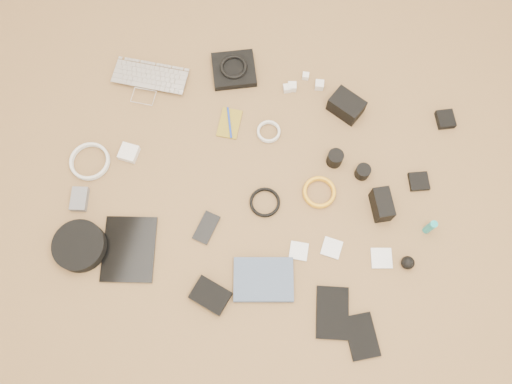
% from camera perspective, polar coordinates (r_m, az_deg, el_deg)
% --- Properties ---
extents(laptop, '(0.31, 0.22, 0.02)m').
position_cam_1_polar(laptop, '(2.12, -12.28, 11.77)').
color(laptop, silver).
rests_on(laptop, ground).
extents(headphone_pouch, '(0.22, 0.21, 0.03)m').
position_cam_1_polar(headphone_pouch, '(2.11, -2.54, 13.78)').
color(headphone_pouch, black).
rests_on(headphone_pouch, ground).
extents(headphones, '(0.13, 0.13, 0.01)m').
position_cam_1_polar(headphones, '(2.09, -2.57, 14.10)').
color(headphones, black).
rests_on(headphones, headphone_pouch).
extents(charger_a, '(0.04, 0.04, 0.03)m').
position_cam_1_polar(charger_a, '(2.07, 3.57, 11.74)').
color(charger_a, silver).
rests_on(charger_a, ground).
extents(charger_b, '(0.04, 0.04, 0.03)m').
position_cam_1_polar(charger_b, '(2.09, 7.26, 12.04)').
color(charger_b, silver).
rests_on(charger_b, ground).
extents(charger_c, '(0.03, 0.03, 0.02)m').
position_cam_1_polar(charger_c, '(2.11, 5.69, 13.06)').
color(charger_c, silver).
rests_on(charger_c, ground).
extents(charger_d, '(0.04, 0.04, 0.03)m').
position_cam_1_polar(charger_d, '(2.07, 4.15, 11.91)').
color(charger_d, silver).
rests_on(charger_d, ground).
extents(dslr_camera, '(0.15, 0.13, 0.07)m').
position_cam_1_polar(dslr_camera, '(2.03, 10.28, 9.67)').
color(dslr_camera, black).
rests_on(dslr_camera, ground).
extents(lens_pouch, '(0.09, 0.09, 0.03)m').
position_cam_1_polar(lens_pouch, '(2.14, 20.82, 7.77)').
color(lens_pouch, black).
rests_on(lens_pouch, ground).
extents(notebook_olive, '(0.09, 0.13, 0.01)m').
position_cam_1_polar(notebook_olive, '(2.01, -3.04, 7.84)').
color(notebook_olive, olive).
rests_on(notebook_olive, ground).
extents(pen_blue, '(0.05, 0.13, 0.01)m').
position_cam_1_polar(pen_blue, '(2.00, -3.05, 7.94)').
color(pen_blue, '#1633B4').
rests_on(pen_blue, notebook_olive).
extents(cable_white_a, '(0.11, 0.11, 0.01)m').
position_cam_1_polar(cable_white_a, '(1.99, 1.45, 6.85)').
color(cable_white_a, silver).
rests_on(cable_white_a, ground).
extents(lens_a, '(0.08, 0.08, 0.06)m').
position_cam_1_polar(lens_a, '(1.94, 9.01, 3.82)').
color(lens_a, black).
rests_on(lens_a, ground).
extents(lens_b, '(0.07, 0.07, 0.05)m').
position_cam_1_polar(lens_b, '(1.94, 12.09, 2.27)').
color(lens_b, black).
rests_on(lens_b, ground).
extents(card_reader, '(0.09, 0.09, 0.02)m').
position_cam_1_polar(card_reader, '(2.00, 18.11, 1.16)').
color(card_reader, black).
rests_on(card_reader, ground).
extents(power_brick, '(0.07, 0.07, 0.03)m').
position_cam_1_polar(power_brick, '(2.00, -14.33, 4.36)').
color(power_brick, silver).
rests_on(power_brick, ground).
extents(cable_white_b, '(0.19, 0.19, 0.01)m').
position_cam_1_polar(cable_white_b, '(2.04, -18.41, 3.28)').
color(cable_white_b, silver).
rests_on(cable_white_b, ground).
extents(cable_black, '(0.13, 0.13, 0.01)m').
position_cam_1_polar(cable_black, '(1.88, 1.02, -1.23)').
color(cable_black, black).
rests_on(cable_black, ground).
extents(cable_yellow, '(0.16, 0.16, 0.01)m').
position_cam_1_polar(cable_yellow, '(1.91, 7.21, -0.09)').
color(cable_yellow, gold).
rests_on(cable_yellow, ground).
extents(flash, '(0.10, 0.13, 0.08)m').
position_cam_1_polar(flash, '(1.90, 14.18, -1.41)').
color(flash, black).
rests_on(flash, ground).
extents(lens_cleaner, '(0.03, 0.03, 0.09)m').
position_cam_1_polar(lens_cleaner, '(1.92, 19.26, -3.80)').
color(lens_cleaner, teal).
rests_on(lens_cleaner, ground).
extents(battery_charger, '(0.08, 0.10, 0.03)m').
position_cam_1_polar(battery_charger, '(1.99, -19.53, -0.76)').
color(battery_charger, slate).
rests_on(battery_charger, ground).
extents(tablet, '(0.24, 0.28, 0.01)m').
position_cam_1_polar(tablet, '(1.90, -14.30, -6.34)').
color(tablet, black).
rests_on(tablet, ground).
extents(phone, '(0.08, 0.13, 0.01)m').
position_cam_1_polar(phone, '(1.87, -5.68, -4.08)').
color(phone, black).
rests_on(phone, ground).
extents(filter_case_left, '(0.07, 0.07, 0.01)m').
position_cam_1_polar(filter_case_left, '(1.84, 4.91, -6.73)').
color(filter_case_left, silver).
rests_on(filter_case_left, ground).
extents(filter_case_mid, '(0.07, 0.07, 0.01)m').
position_cam_1_polar(filter_case_mid, '(1.86, 8.63, -6.34)').
color(filter_case_mid, silver).
rests_on(filter_case_mid, ground).
extents(filter_case_right, '(0.09, 0.09, 0.01)m').
position_cam_1_polar(filter_case_right, '(1.89, 14.14, -7.35)').
color(filter_case_right, silver).
rests_on(filter_case_right, ground).
extents(air_blower, '(0.05, 0.05, 0.05)m').
position_cam_1_polar(air_blower, '(1.89, 16.96, -7.74)').
color(air_blower, black).
rests_on(air_blower, ground).
extents(headphone_case, '(0.23, 0.23, 0.05)m').
position_cam_1_polar(headphone_case, '(1.93, -19.50, -5.84)').
color(headphone_case, black).
rests_on(headphone_case, ground).
extents(drive_case, '(0.15, 0.12, 0.03)m').
position_cam_1_polar(drive_case, '(1.81, -5.22, -11.69)').
color(drive_case, black).
rests_on(drive_case, ground).
extents(paperback, '(0.25, 0.21, 0.02)m').
position_cam_1_polar(paperback, '(1.80, 0.88, -12.49)').
color(paperback, '#3E4E69').
rests_on(paperback, ground).
extents(notebook_black_a, '(0.14, 0.20, 0.01)m').
position_cam_1_polar(notebook_black_a, '(1.82, 8.73, -13.48)').
color(notebook_black_a, black).
rests_on(notebook_black_a, ground).
extents(notebook_black_b, '(0.15, 0.18, 0.01)m').
position_cam_1_polar(notebook_black_b, '(1.84, 11.98, -15.83)').
color(notebook_black_b, black).
rests_on(notebook_black_b, ground).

